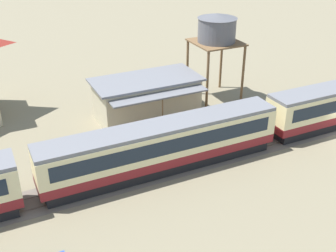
# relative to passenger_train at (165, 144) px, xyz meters

# --- Properties ---
(passenger_train) EXTENTS (107.58, 3.00, 4.25)m
(passenger_train) POSITION_rel_passenger_train_xyz_m (0.00, 0.00, 0.00)
(passenger_train) COLOR maroon
(passenger_train) RESTS_ON ground_plane
(railway_track) EXTENTS (158.22, 3.60, 0.04)m
(railway_track) POSITION_rel_passenger_train_xyz_m (2.09, -0.00, -2.35)
(railway_track) COLOR #665B51
(railway_track) RESTS_ON ground_plane
(station_building) EXTENTS (11.09, 6.90, 4.19)m
(station_building) POSITION_rel_passenger_train_xyz_m (2.56, 10.00, -0.23)
(station_building) COLOR #BCB293
(station_building) RESTS_ON ground_plane
(water_tower) EXTENTS (5.06, 5.06, 9.68)m
(water_tower) POSITION_rel_passenger_train_xyz_m (11.48, 11.26, 5.53)
(water_tower) COLOR brown
(water_tower) RESTS_ON ground_plane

